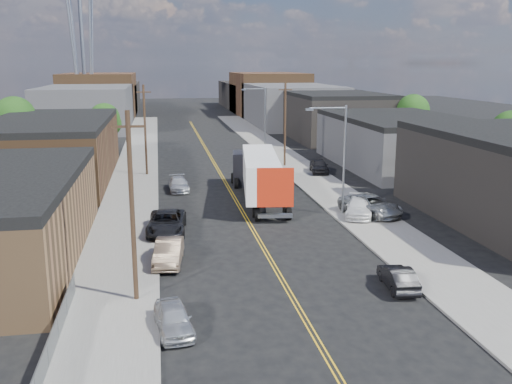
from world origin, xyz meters
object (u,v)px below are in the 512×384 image
object	(u,v)px
car_right_oncoming	(398,278)
car_right_lot_c	(319,166)
car_left_c	(167,223)
car_right_lot_a	(371,205)
car_left_a	(173,318)
car_left_d	(179,184)
semi_truck	(257,172)
car_left_b	(169,252)
car_right_lot_b	(359,207)

from	to	relation	value
car_right_oncoming	car_right_lot_c	size ratio (longest dim) A/B	0.86
car_left_c	car_right_oncoming	xyz separation A→B (m)	(12.46, -12.79, -0.17)
car_left_c	car_right_lot_a	size ratio (longest dim) A/B	1.01
car_left_a	car_left_d	bearing A→B (deg)	80.12
car_left_d	car_right_oncoming	world-z (taller)	car_left_d
car_left_a	car_right_oncoming	xyz separation A→B (m)	(12.43, 3.18, -0.02)
semi_truck	car_left_b	xyz separation A→B (m)	(-8.40, -16.24, -1.75)
car_left_d	car_right_oncoming	distance (m)	29.36
car_right_lot_c	car_right_oncoming	bearing A→B (deg)	-90.52
car_left_a	car_right_oncoming	distance (m)	12.83
car_left_d	car_right_lot_c	xyz separation A→B (m)	(16.00, 6.16, 0.27)
car_left_a	car_left_b	distance (m)	9.40
car_left_b	car_right_lot_c	bearing A→B (deg)	63.72
semi_truck	car_left_c	xyz separation A→B (m)	(-8.40, -9.67, -1.69)
car_left_b	car_right_lot_b	world-z (taller)	car_right_lot_b
car_right_lot_b	car_right_lot_c	size ratio (longest dim) A/B	1.09
car_left_d	car_right_lot_c	bearing A→B (deg)	19.20
car_left_b	car_left_a	bearing A→B (deg)	-83.44
car_left_a	car_right_lot_b	xyz separation A→B (m)	(15.40, 17.86, 0.21)
car_left_c	car_right_lot_a	distance (m)	16.61
semi_truck	car_left_a	xyz separation A→B (m)	(-8.38, -25.64, -1.85)
car_left_d	car_right_lot_c	world-z (taller)	car_right_lot_c
car_right_oncoming	car_right_lot_a	world-z (taller)	car_right_lot_a
car_right_oncoming	car_right_lot_c	world-z (taller)	car_right_lot_c
car_left_a	car_left_d	size ratio (longest dim) A/B	0.86
semi_truck	car_right_lot_a	xyz separation A→B (m)	(8.09, -7.68, -1.55)
car_right_lot_c	car_right_lot_b	bearing A→B (deg)	-88.13
car_left_c	car_left_d	size ratio (longest dim) A/B	1.30
car_left_b	car_right_oncoming	xyz separation A→B (m)	(12.46, -6.21, -0.11)
car_left_a	car_right_lot_b	size ratio (longest dim) A/B	0.78
car_left_a	car_left_b	size ratio (longest dim) A/B	0.84
car_left_a	car_left_b	world-z (taller)	car_left_b
semi_truck	car_right_lot_c	size ratio (longest dim) A/B	3.75
car_left_a	car_left_c	bearing A→B (deg)	82.81
car_left_d	car_right_lot_c	distance (m)	17.15
car_left_a	car_left_c	world-z (taller)	car_left_c
car_left_a	car_left_c	distance (m)	15.97
semi_truck	car_left_b	bearing A→B (deg)	-109.98
car_right_lot_a	car_right_lot_b	world-z (taller)	car_right_lot_a
car_left_c	car_left_a	bearing A→B (deg)	-85.29
car_right_lot_b	car_left_b	bearing A→B (deg)	-130.92
car_left_c	car_right_lot_c	xyz separation A→B (m)	(17.40, 20.56, 0.11)
car_right_lot_b	car_right_lot_c	bearing A→B (deg)	104.30
car_right_lot_a	car_right_lot_c	world-z (taller)	car_right_lot_a
car_left_a	car_right_lot_a	world-z (taller)	car_right_lot_a
car_left_c	car_left_b	bearing A→B (deg)	-85.40
semi_truck	car_right_oncoming	xyz separation A→B (m)	(4.06, -22.46, -1.86)
car_left_b	car_right_lot_a	xyz separation A→B (m)	(16.49, 8.56, 0.20)
car_left_b	car_right_lot_b	bearing A→B (deg)	35.14
car_right_oncoming	car_right_lot_b	world-z (taller)	car_right_lot_b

